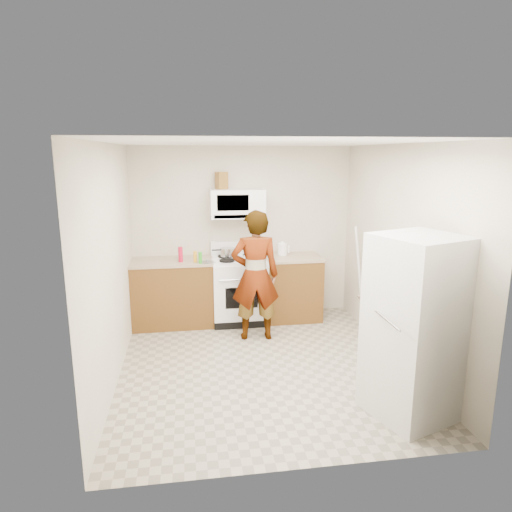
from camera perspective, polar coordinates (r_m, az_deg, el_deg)
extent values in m
plane|color=gray|center=(5.42, 0.81, -13.48)|extent=(3.60, 3.60, 0.00)
cube|color=beige|center=(6.73, -1.64, 2.94)|extent=(3.20, 0.02, 2.50)
cube|color=beige|center=(5.48, 17.49, 0.09)|extent=(0.02, 3.60, 2.50)
cube|color=#5C3416|center=(6.58, -10.33, -4.65)|extent=(1.12, 0.62, 0.90)
cube|color=#9A8668|center=(6.46, -10.49, -0.69)|extent=(1.14, 0.64, 0.03)
cube|color=#5C3416|center=(6.74, 4.47, -4.06)|extent=(0.80, 0.62, 0.90)
cube|color=#9A8668|center=(6.62, 4.54, -0.19)|extent=(0.82, 0.64, 0.03)
cube|color=white|center=(6.60, -2.13, -4.40)|extent=(0.76, 0.65, 0.90)
cube|color=white|center=(6.48, -2.16, -0.47)|extent=(0.76, 0.62, 0.03)
cube|color=white|center=(6.73, -2.45, 1.03)|extent=(0.76, 0.08, 0.20)
cube|color=white|center=(6.48, -2.36, 6.58)|extent=(0.76, 0.38, 0.40)
imported|color=tan|center=(5.89, -0.10, -2.45)|extent=(0.64, 0.44, 1.70)
cube|color=white|center=(4.42, 19.23, -8.45)|extent=(0.89, 0.89, 1.70)
cylinder|color=white|center=(6.69, 3.31, 0.86)|extent=(0.18, 0.18, 0.17)
cube|color=brown|center=(6.49, -4.33, 9.39)|extent=(0.18, 0.18, 0.24)
cylinder|color=#AFAFB4|center=(6.54, -3.59, 0.48)|extent=(0.25, 0.25, 0.11)
cube|color=silver|center=(6.39, -1.19, -0.28)|extent=(0.28, 0.22, 0.05)
cylinder|color=#B70D2C|center=(6.32, -9.41, 0.19)|extent=(0.07, 0.07, 0.21)
cylinder|color=orange|center=(6.29, -7.62, -0.09)|extent=(0.05, 0.05, 0.15)
cylinder|color=#28961B|center=(6.20, -6.98, -0.21)|extent=(0.05, 0.05, 0.16)
cylinder|color=silver|center=(6.27, -6.14, -0.74)|extent=(0.25, 0.25, 0.01)
cylinder|color=white|center=(6.50, 12.82, -2.46)|extent=(0.28, 0.19, 1.43)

